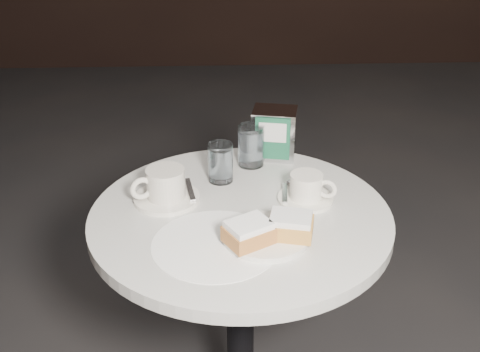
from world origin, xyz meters
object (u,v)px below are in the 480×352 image
Objects in this scene: beignet_plate at (268,232)px; water_glass_left at (221,163)px; cafe_table at (240,281)px; coffee_cup_left at (165,187)px; water_glass_right at (251,146)px; coffee_cup_right at (307,189)px; napkin_dispenser at (274,133)px.

beignet_plate is 0.30m from water_glass_left.
beignet_plate reaches higher than cafe_table.
coffee_cup_left is 1.89× the size of water_glass_right.
water_glass_right is (-0.01, 0.37, 0.03)m from beignet_plate.
water_glass_right reaches higher than beignet_plate.
water_glass_left reaches higher than coffee_cup_right.
beignet_plate is 1.06× the size of coffee_cup_left.
beignet_plate is 2.01× the size of water_glass_right.
water_glass_right is (0.08, 0.09, 0.00)m from water_glass_left.
coffee_cup_right is 1.70× the size of water_glass_left.
water_glass_left is at bearing 108.93° from beignet_plate.
water_glass_left reaches higher than cafe_table.
coffee_cup_left is 0.36m from napkin_dispenser.
water_glass_left is 0.91× the size of water_glass_right.
coffee_cup_left is at bearing -144.08° from water_glass_left.
coffee_cup_left is 1.22× the size of coffee_cup_right.
coffee_cup_left is 0.28m from water_glass_right.
cafe_table is 0.28m from coffee_cup_right.
water_glass_right reaches higher than cafe_table.
beignet_plate is at bearing -66.12° from cafe_table.
water_glass_left reaches higher than beignet_plate.
beignet_plate is 2.20× the size of water_glass_left.
water_glass_right reaches higher than coffee_cup_left.
cafe_table is at bearing 113.88° from beignet_plate.
napkin_dispenser is at bearing 123.38° from coffee_cup_right.
cafe_table is at bearing -98.36° from napkin_dispenser.
beignet_plate is at bearing -87.69° from water_glass_right.
water_glass_left is (-0.10, 0.28, 0.02)m from beignet_plate.
coffee_cup_right is at bearing -58.59° from water_glass_right.
water_glass_left is 0.20m from napkin_dispenser.
napkin_dispenser is at bearing 36.76° from water_glass_right.
coffee_cup_left is at bearing 159.85° from cafe_table.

